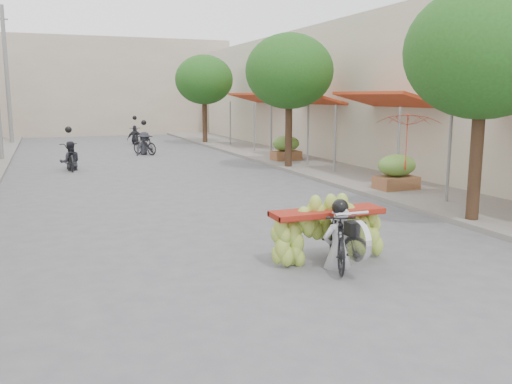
% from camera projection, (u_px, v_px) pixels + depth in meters
% --- Properties ---
extents(ground, '(120.00, 120.00, 0.00)m').
position_uv_depth(ground, '(361.00, 331.00, 6.70)').
color(ground, '#5B5B60').
rests_on(ground, ground).
extents(sidewalk_right, '(4.00, 60.00, 0.12)m').
position_uv_depth(sidewalk_right, '(313.00, 163.00, 22.95)').
color(sidewalk_right, gray).
rests_on(sidewalk_right, ground).
extents(shophouse_row_right, '(9.77, 40.00, 6.00)m').
position_uv_depth(shophouse_row_right, '(428.00, 93.00, 23.28)').
color(shophouse_row_right, beige).
rests_on(shophouse_row_right, ground).
extents(far_building, '(20.00, 6.00, 7.00)m').
position_uv_depth(far_building, '(92.00, 87.00, 40.96)').
color(far_building, '#B1A18C').
rests_on(far_building, ground).
extents(utility_pole_back, '(0.60, 0.24, 8.00)m').
position_uv_depth(utility_pole_back, '(7.00, 76.00, 31.61)').
color(utility_pole_back, slate).
rests_on(utility_pole_back, ground).
extents(street_tree_near, '(3.40, 3.40, 5.25)m').
position_uv_depth(street_tree_near, '(483.00, 53.00, 11.62)').
color(street_tree_near, '#3A2719').
rests_on(street_tree_near, ground).
extents(street_tree_mid, '(3.40, 3.40, 5.25)m').
position_uv_depth(street_tree_mid, '(289.00, 72.00, 20.80)').
color(street_tree_mid, '#3A2719').
rests_on(street_tree_mid, ground).
extents(street_tree_far, '(3.40, 3.40, 5.25)m').
position_uv_depth(street_tree_far, '(204.00, 80.00, 31.82)').
color(street_tree_far, '#3A2719').
rests_on(street_tree_far, ground).
extents(produce_crate_mid, '(1.20, 0.88, 1.16)m').
position_uv_depth(produce_crate_mid, '(397.00, 169.00, 16.12)').
color(produce_crate_mid, brown).
rests_on(produce_crate_mid, ground).
extents(produce_crate_far, '(1.20, 0.88, 1.16)m').
position_uv_depth(produce_crate_far, '(286.00, 146.00, 23.46)').
color(produce_crate_far, brown).
rests_on(produce_crate_far, ground).
extents(banana_motorbike, '(2.20, 1.87, 1.97)m').
position_uv_depth(banana_motorbike, '(333.00, 227.00, 9.24)').
color(banana_motorbike, black).
rests_on(banana_motorbike, ground).
extents(market_umbrella, '(2.00, 2.00, 1.67)m').
position_uv_depth(market_umbrella, '(409.00, 111.00, 15.24)').
color(market_umbrella, '#AF2817').
rests_on(market_umbrella, ground).
extents(pedestrian, '(0.89, 0.58, 1.73)m').
position_uv_depth(pedestrian, '(279.00, 139.00, 23.78)').
color(pedestrian, white).
rests_on(pedestrian, ground).
extents(bg_motorbike_a, '(0.81, 1.81, 1.95)m').
position_uv_depth(bg_motorbike_a, '(70.00, 152.00, 21.06)').
color(bg_motorbike_a, black).
rests_on(bg_motorbike_a, ground).
extents(bg_motorbike_b, '(1.27, 1.67, 1.95)m').
position_uv_depth(bg_motorbike_b, '(144.00, 138.00, 26.47)').
color(bg_motorbike_b, black).
rests_on(bg_motorbike_b, ground).
extents(bg_motorbike_c, '(1.03, 1.78, 1.95)m').
position_uv_depth(bg_motorbike_c, '(135.00, 131.00, 32.22)').
color(bg_motorbike_c, black).
rests_on(bg_motorbike_c, ground).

